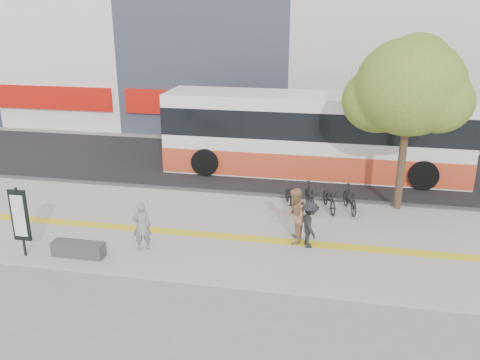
% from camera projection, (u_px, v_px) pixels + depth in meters
% --- Properties ---
extents(ground, '(120.00, 120.00, 0.00)m').
position_uv_depth(ground, '(174.00, 248.00, 15.95)').
color(ground, slate).
rests_on(ground, ground).
extents(sidewalk, '(40.00, 7.00, 0.08)m').
position_uv_depth(sidewalk, '(188.00, 228.00, 17.32)').
color(sidewalk, gray).
rests_on(sidewalk, ground).
extents(tactile_strip, '(40.00, 0.45, 0.01)m').
position_uv_depth(tactile_strip, '(183.00, 233.00, 16.84)').
color(tactile_strip, yellow).
rests_on(tactile_strip, sidewalk).
extents(street, '(40.00, 8.00, 0.06)m').
position_uv_depth(street, '(233.00, 164.00, 24.27)').
color(street, black).
rests_on(street, ground).
extents(curb, '(40.00, 0.25, 0.14)m').
position_uv_depth(curb, '(213.00, 192.00, 20.56)').
color(curb, '#363639').
rests_on(curb, ground).
extents(bench, '(1.60, 0.45, 0.45)m').
position_uv_depth(bench, '(78.00, 249.00, 15.22)').
color(bench, '#363639').
rests_on(bench, sidewalk).
extents(signboard, '(0.55, 0.10, 2.20)m').
position_uv_depth(signboard, '(20.00, 216.00, 14.89)').
color(signboard, black).
rests_on(signboard, sidewalk).
extents(street_tree, '(4.40, 3.80, 6.31)m').
position_uv_depth(street_tree, '(409.00, 89.00, 17.60)').
color(street_tree, '#382219').
rests_on(street_tree, sidewalk).
extents(bus, '(13.29, 3.15, 3.54)m').
position_uv_depth(bus, '(313.00, 137.00, 22.55)').
color(bus, silver).
rests_on(bus, street).
extents(bicycle_row, '(3.15, 1.79, 0.99)m').
position_uv_depth(bicycle_row, '(319.00, 197.00, 18.67)').
color(bicycle_row, black).
rests_on(bicycle_row, sidewalk).
extents(seated_woman, '(0.67, 0.56, 1.56)m').
position_uv_depth(seated_woman, '(142.00, 226.00, 15.47)').
color(seated_woman, black).
rests_on(seated_woman, sidewalk).
extents(pedestrian_tan, '(0.72, 0.91, 1.80)m').
position_uv_depth(pedestrian_tan, '(295.00, 216.00, 15.90)').
color(pedestrian_tan, '#A37650').
rests_on(pedestrian_tan, sidewalk).
extents(pedestrian_dark, '(0.81, 1.09, 1.50)m').
position_uv_depth(pedestrian_dark, '(310.00, 224.00, 15.66)').
color(pedestrian_dark, black).
rests_on(pedestrian_dark, sidewalk).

